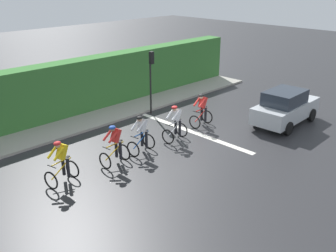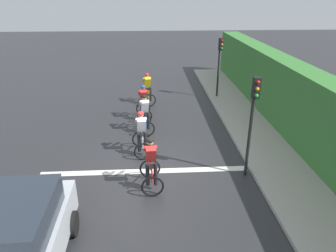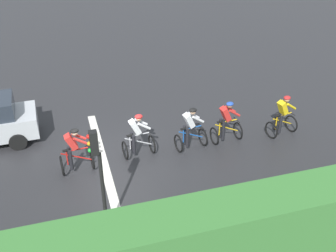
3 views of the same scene
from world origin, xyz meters
TOP-DOWN VIEW (x-y plane):
  - ground_plane at (0.00, 0.00)m, footprint 80.00×80.00m
  - sidewalk_kerb at (4.96, 2.00)m, footprint 2.80×23.42m
  - stone_wall_low at (5.86, 2.00)m, footprint 0.44×23.42m
  - hedge_wall at (6.16, 2.00)m, footprint 1.10×23.42m
  - road_marking_stop_line at (0.00, -0.42)m, footprint 7.00×0.30m
  - cyclist_lead at (0.09, 6.48)m, footprint 0.89×1.20m
  - cyclist_second at (-0.08, 4.23)m, footprint 0.78×1.14m
  - cyclist_mid at (-0.00, 2.78)m, footprint 0.83×1.17m
  - cyclist_fourth at (-0.10, 0.84)m, footprint 0.80×1.15m
  - cyclist_trailing at (0.22, -1.37)m, footprint 0.76×1.13m
  - car_silver at (-2.55, -4.52)m, footprint 1.98×4.15m
  - traffic_light_near_crossing at (3.34, -0.88)m, footprint 0.20×0.31m

SIDE VIEW (x-z plane):
  - ground_plane at x=0.00m, z-range 0.00..0.00m
  - road_marking_stop_line at x=0.00m, z-range 0.00..0.01m
  - sidewalk_kerb at x=4.96m, z-range 0.00..0.12m
  - stone_wall_low at x=5.86m, z-range 0.00..0.46m
  - cyclist_lead at x=0.09m, z-range -0.03..1.63m
  - cyclist_second at x=-0.08m, z-range -0.03..1.63m
  - cyclist_mid at x=0.00m, z-range -0.03..1.63m
  - cyclist_fourth at x=-0.10m, z-range -0.03..1.63m
  - cyclist_trailing at x=0.22m, z-range -0.03..1.63m
  - car_silver at x=-2.55m, z-range -0.01..1.75m
  - hedge_wall at x=6.16m, z-range 0.00..2.90m
  - traffic_light_near_crossing at x=3.34m, z-range 0.55..3.89m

